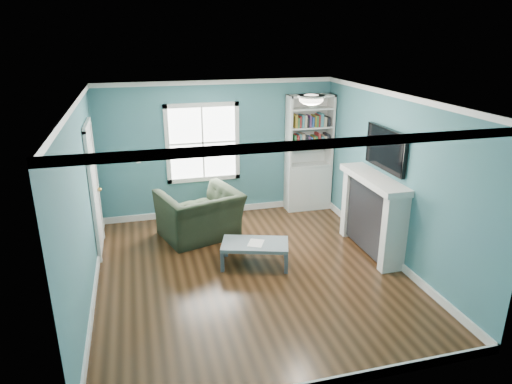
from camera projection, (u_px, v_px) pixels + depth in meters
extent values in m
plane|color=black|center=(251.00, 272.00, 6.88)|extent=(5.00, 5.00, 0.00)
plane|color=teal|center=(219.00, 149.00, 8.72)|extent=(4.50, 0.00, 4.50)
plane|color=teal|center=(318.00, 279.00, 4.17)|extent=(4.50, 0.00, 4.50)
plane|color=teal|center=(82.00, 206.00, 5.90)|extent=(0.00, 5.00, 5.00)
plane|color=teal|center=(393.00, 179.00, 6.99)|extent=(0.00, 5.00, 5.00)
plane|color=white|center=(250.00, 98.00, 6.01)|extent=(5.00, 5.00, 0.00)
cube|color=white|center=(220.00, 210.00, 9.12)|extent=(4.50, 0.03, 0.12)
cube|color=white|center=(95.00, 289.00, 6.32)|extent=(0.03, 5.00, 0.12)
cube|color=white|center=(384.00, 251.00, 7.40)|extent=(0.03, 5.00, 0.12)
cube|color=white|center=(217.00, 82.00, 8.28)|extent=(4.50, 0.04, 0.08)
cube|color=white|center=(324.00, 144.00, 3.76)|extent=(4.50, 0.04, 0.08)
cube|color=white|center=(71.00, 108.00, 5.48)|extent=(0.04, 5.00, 0.08)
cube|color=white|center=(400.00, 96.00, 6.56)|extent=(0.04, 5.00, 0.08)
cube|color=white|center=(203.00, 143.00, 8.59)|extent=(1.24, 0.01, 1.34)
cube|color=white|center=(167.00, 145.00, 8.42)|extent=(0.08, 0.06, 1.50)
cube|color=white|center=(237.00, 141.00, 8.74)|extent=(0.08, 0.06, 1.50)
cube|color=white|center=(204.00, 179.00, 8.82)|extent=(1.40, 0.06, 0.08)
cube|color=white|center=(201.00, 105.00, 8.34)|extent=(1.40, 0.06, 0.08)
cube|color=white|center=(203.00, 143.00, 8.58)|extent=(1.24, 0.03, 0.03)
cube|color=white|center=(203.00, 143.00, 8.58)|extent=(0.03, 0.03, 1.34)
cube|color=silver|center=(307.00, 187.00, 9.25)|extent=(0.90, 0.35, 0.90)
cube|color=silver|center=(289.00, 132.00, 8.76)|extent=(0.04, 0.35, 1.40)
cube|color=silver|center=(330.00, 130.00, 8.97)|extent=(0.04, 0.35, 1.40)
cube|color=silver|center=(307.00, 129.00, 9.01)|extent=(0.90, 0.02, 1.40)
cube|color=silver|center=(311.00, 96.00, 8.64)|extent=(0.90, 0.35, 0.04)
cube|color=silver|center=(308.00, 165.00, 9.09)|extent=(0.84, 0.33, 0.03)
cube|color=silver|center=(309.00, 146.00, 8.96)|extent=(0.84, 0.33, 0.03)
cube|color=silver|center=(310.00, 127.00, 8.84)|extent=(0.84, 0.33, 0.03)
cube|color=silver|center=(311.00, 108.00, 8.72)|extent=(0.84, 0.33, 0.03)
cube|color=#33723F|center=(310.00, 140.00, 8.90)|extent=(0.70, 0.25, 0.22)
cube|color=maroon|center=(310.00, 121.00, 8.78)|extent=(0.70, 0.25, 0.22)
cylinder|color=beige|center=(312.00, 101.00, 8.62)|extent=(0.26, 0.06, 0.26)
cube|color=black|center=(373.00, 217.00, 7.37)|extent=(0.30, 1.20, 1.10)
cube|color=black|center=(371.00, 229.00, 7.43)|extent=(0.22, 0.65, 0.70)
cube|color=silver|center=(394.00, 234.00, 6.75)|extent=(0.36, 0.16, 1.20)
cube|color=silver|center=(353.00, 203.00, 7.97)|extent=(0.36, 0.16, 1.20)
cube|color=silver|center=(374.00, 179.00, 7.14)|extent=(0.44, 1.58, 0.10)
cube|color=black|center=(386.00, 149.00, 7.02)|extent=(0.06, 1.10, 0.65)
cube|color=silver|center=(94.00, 191.00, 7.27)|extent=(0.04, 0.80, 2.05)
cube|color=white|center=(93.00, 201.00, 6.86)|extent=(0.05, 0.08, 2.13)
cube|color=white|center=(97.00, 183.00, 7.68)|extent=(0.05, 0.08, 2.13)
cube|color=white|center=(87.00, 125.00, 6.92)|extent=(0.05, 0.98, 0.08)
sphere|color=#BF8C3F|center=(100.00, 189.00, 7.58)|extent=(0.07, 0.07, 0.07)
ellipsoid|color=white|center=(311.00, 99.00, 6.34)|extent=(0.34, 0.34, 0.15)
cylinder|color=white|center=(311.00, 96.00, 6.32)|extent=(0.38, 0.38, 0.03)
cube|color=white|center=(138.00, 160.00, 8.38)|extent=(0.08, 0.01, 0.12)
imported|color=black|center=(199.00, 207.00, 7.89)|extent=(1.48, 1.18, 1.12)
cube|color=#4B515A|center=(222.00, 262.00, 6.86)|extent=(0.07, 0.07, 0.31)
cube|color=#4B515A|center=(286.00, 264.00, 6.81)|extent=(0.07, 0.07, 0.31)
cube|color=#4B515A|center=(226.00, 247.00, 7.33)|extent=(0.07, 0.07, 0.31)
cube|color=#4B515A|center=(286.00, 249.00, 7.28)|extent=(0.07, 0.07, 0.31)
cube|color=slate|center=(255.00, 244.00, 7.01)|extent=(1.14, 0.84, 0.06)
cube|color=white|center=(256.00, 243.00, 6.99)|extent=(0.32, 0.35, 0.00)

